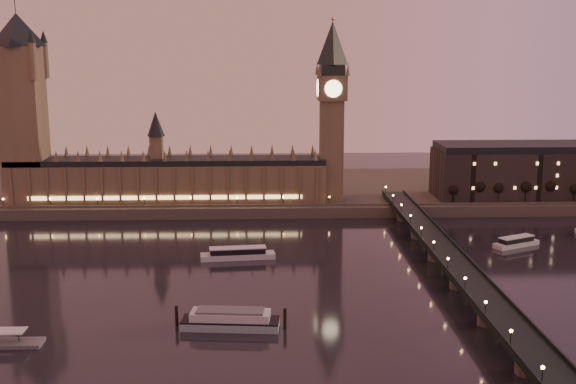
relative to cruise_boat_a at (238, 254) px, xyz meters
name	(u,v)px	position (x,y,z in m)	size (l,w,h in m)	color
ground	(228,276)	(-3.08, -24.61, -2.36)	(700.00, 700.00, 0.00)	black
far_embankment	(287,191)	(26.92, 140.39, 0.64)	(560.00, 130.00, 6.00)	#423D35
palace_of_westminster	(168,175)	(-43.21, 96.39, 19.35)	(180.00, 26.62, 52.00)	brown
victoria_tower	(22,98)	(-123.08, 96.39, 63.43)	(31.68, 31.68, 118.00)	brown
big_ben	(332,100)	(50.90, 96.38, 61.60)	(17.68, 17.68, 104.00)	brown
westminster_bridge	(446,261)	(88.53, -24.61, 3.16)	(13.20, 260.00, 15.30)	black
city_block	(564,168)	(191.85, 106.33, 19.89)	(155.00, 45.00, 34.00)	black
bare_tree_0	(455,188)	(120.49, 84.39, 12.58)	(5.89, 5.89, 11.98)	black
bare_tree_1	(478,188)	(133.91, 84.39, 12.58)	(5.89, 5.89, 11.98)	black
bare_tree_2	(502,188)	(147.32, 84.39, 12.58)	(5.89, 5.89, 11.98)	black
bare_tree_3	(525,188)	(160.73, 84.39, 12.58)	(5.89, 5.89, 11.98)	black
bare_tree_4	(548,188)	(174.14, 84.39, 12.58)	(5.89, 5.89, 11.98)	black
bare_tree_5	(571,187)	(187.55, 84.39, 12.58)	(5.89, 5.89, 11.98)	black
cruise_boat_a	(238,254)	(0.00, 0.00, 0.00)	(34.00, 10.75, 5.35)	silver
cruise_boat_c	(516,242)	(132.75, 16.03, -0.22)	(24.66, 16.65, 4.85)	silver
moored_barge	(230,320)	(0.30, -81.61, 0.62)	(38.22, 12.44, 7.04)	#879FAC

